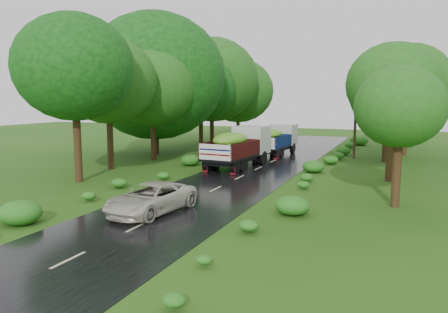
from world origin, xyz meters
The scene contains 10 objects.
ground centered at (0.00, 0.00, 0.00)m, with size 120.00×120.00×0.00m, color #1E490F.
road centered at (0.00, 5.00, 0.01)m, with size 6.50×80.00×0.02m, color black.
road_lines centered at (0.00, 6.00, 0.02)m, with size 0.12×69.60×0.00m.
truck_near centered at (-1.46, 15.91, 1.70)m, with size 3.17×7.34×3.00m.
truck_far centered at (-0.80, 23.88, 1.53)m, with size 2.71×6.59×2.71m.
car centered at (-0.62, 2.07, 0.69)m, with size 2.23×4.85×1.35m, color beige.
utility_pole centered at (5.99, 24.41, 4.19)m, with size 1.43×0.24×8.14m.
trees_left centered at (-10.07, 22.46, 6.65)m, with size 6.94×33.68×9.44m.
trees_right centered at (9.53, 23.23, 5.80)m, with size 5.15×31.50×8.33m.
shrubs centered at (0.00, 14.00, 0.35)m, with size 11.90×44.00×0.70m.
Camera 1 is at (9.83, -14.61, 5.24)m, focal length 35.00 mm.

